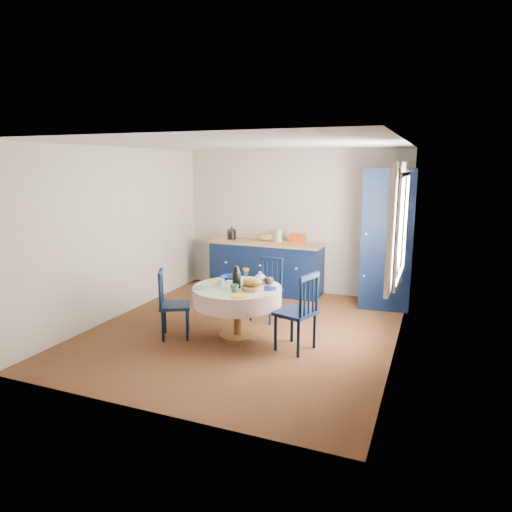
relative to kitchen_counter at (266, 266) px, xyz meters
The scene contains 17 objects.
floor 2.05m from the kitchen_counter, 78.59° to the right, with size 4.50×4.50×0.00m, color black.
ceiling 2.85m from the kitchen_counter, 78.59° to the right, with size 4.50×4.50×0.00m, color white.
wall_back 0.92m from the kitchen_counter, 36.22° to the left, with size 4.00×0.02×2.50m, color beige.
wall_left 2.65m from the kitchen_counter, 129.30° to the right, with size 0.02×4.50×2.50m, color beige.
wall_right 3.19m from the kitchen_counter, 39.29° to the right, with size 0.02×4.50×2.50m, color beige.
window 3.06m from the kitchen_counter, 35.25° to the right, with size 0.10×1.74×1.45m.
kitchen_counter is the anchor object (origin of this frame).
pantry_cabinet 2.15m from the kitchen_counter, ahead, with size 0.81×0.61×2.19m.
dining_table 2.27m from the kitchen_counter, 78.79° to the right, with size 1.15×1.15×0.97m.
chair_left 2.55m from the kitchen_counter, 98.47° to the right, with size 0.53×0.54×0.90m.
chair_far 1.48m from the kitchen_counter, 68.98° to the right, with size 0.47×0.45×0.90m.
chair_right 2.66m from the kitchen_counter, 61.04° to the right, with size 0.53×0.54×0.98m.
mug_a 2.25m from the kitchen_counter, 85.06° to the right, with size 0.11×0.11×0.09m, color silver.
mug_b 2.55m from the kitchen_counter, 78.35° to the right, with size 0.11×0.11×0.10m, color #246661.
mug_c 2.13m from the kitchen_counter, 68.58° to the right, with size 0.12×0.12×0.09m, color black.
mug_d 1.87m from the kitchen_counter, 82.55° to the right, with size 0.09×0.09×0.09m, color silver.
cobalt_bowl 1.98m from the kitchen_counter, 84.07° to the right, with size 0.26×0.26×0.06m, color navy.
Camera 1 is at (2.38, -5.46, 2.25)m, focal length 32.00 mm.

